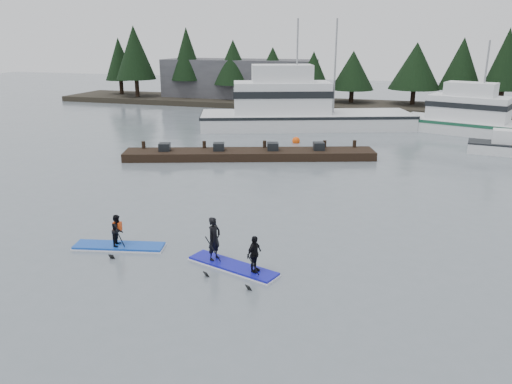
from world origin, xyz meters
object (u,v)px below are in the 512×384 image
(paddleboard_duo, at_px, (233,253))
(paddleboard_solo, at_px, (118,238))
(floating_dock, at_px, (250,154))
(fishing_boat_large, at_px, (300,119))
(fishing_boat_medium, at_px, (482,127))

(paddleboard_duo, bearing_deg, paddleboard_solo, -166.55)
(paddleboard_solo, xyz_separation_m, paddleboard_duo, (4.66, -0.32, 0.18))
(floating_dock, distance_m, paddleboard_duo, 16.12)
(floating_dock, bearing_deg, fishing_boat_large, 68.50)
(fishing_boat_medium, relative_size, paddleboard_duo, 4.12)
(fishing_boat_large, relative_size, paddleboard_duo, 5.42)
(paddleboard_solo, height_order, paddleboard_duo, paddleboard_duo)
(fishing_boat_large, bearing_deg, floating_dock, -112.73)
(fishing_boat_medium, relative_size, paddleboard_solo, 4.10)
(fishing_boat_large, relative_size, paddleboard_solo, 5.40)
(fishing_boat_medium, bearing_deg, floating_dock, -120.04)
(fishing_boat_large, relative_size, fishing_boat_medium, 1.32)
(fishing_boat_medium, height_order, floating_dock, fishing_boat_medium)
(floating_dock, distance_m, paddleboard_solo, 15.17)
(fishing_boat_large, distance_m, paddleboard_solo, 27.37)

